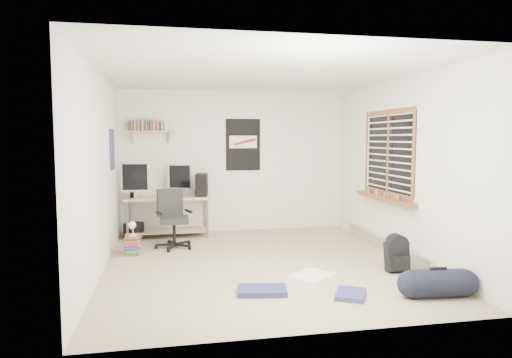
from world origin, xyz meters
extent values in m
cube|color=gray|center=(0.00, 0.00, -0.01)|extent=(4.00, 4.50, 0.01)
cube|color=white|center=(0.00, 0.00, 2.50)|extent=(4.00, 4.50, 0.01)
cube|color=silver|center=(0.00, 2.25, 1.25)|extent=(4.00, 0.01, 2.50)
cube|color=silver|center=(-2.00, 0.00, 1.25)|extent=(0.01, 4.50, 2.50)
cube|color=silver|center=(2.00, 0.00, 1.25)|extent=(0.01, 4.50, 2.50)
cube|color=#C4B388|center=(-1.19, 1.95, 0.36)|extent=(1.54, 1.13, 0.64)
cube|color=#A9A9AE|center=(-1.70, 1.70, 0.88)|extent=(0.44, 0.13, 0.48)
cube|color=#98989C|center=(-0.99, 1.93, 0.86)|extent=(0.41, 0.20, 0.43)
cube|color=black|center=(-0.61, 1.95, 0.85)|extent=(0.25, 0.42, 0.42)
cube|color=black|center=(-1.30, 1.84, 0.65)|extent=(0.42, 0.22, 0.02)
cube|color=black|center=(-1.75, 1.86, 0.74)|extent=(0.10, 0.10, 0.19)
cube|color=black|center=(-0.70, 1.76, 0.72)|extent=(0.09, 0.09, 0.16)
cube|color=black|center=(-1.10, 1.10, 0.49)|extent=(0.73, 0.73, 0.90)
cube|color=tan|center=(-1.45, 2.14, 1.78)|extent=(0.80, 0.22, 0.24)
cube|color=black|center=(0.15, 2.23, 1.55)|extent=(0.62, 0.03, 0.92)
cube|color=navy|center=(-1.99, 1.20, 1.50)|extent=(0.02, 0.42, 0.60)
cube|color=brown|center=(1.95, 0.30, 1.45)|extent=(0.10, 1.50, 1.26)
cube|color=#B7B2A8|center=(1.96, 0.30, 0.09)|extent=(0.08, 2.50, 0.18)
cube|color=black|center=(1.60, -0.71, 0.20)|extent=(0.29, 0.24, 0.36)
cylinder|color=black|center=(1.58, -1.63, 0.14)|extent=(0.32, 0.32, 0.58)
cube|color=white|center=(0.50, -0.74, 0.02)|extent=(0.63, 0.62, 0.04)
cube|color=navy|center=(-0.21, -1.16, 0.03)|extent=(0.57, 0.41, 0.06)
cube|color=navy|center=(0.69, -1.44, 0.03)|extent=(0.45, 0.49, 0.05)
cube|color=olive|center=(-1.70, 0.76, 0.15)|extent=(0.60, 0.56, 0.33)
cube|color=silver|center=(-1.68, 0.74, 0.38)|extent=(0.17, 0.22, 0.20)
cube|color=black|center=(-1.75, 1.83, 0.14)|extent=(0.33, 0.33, 0.28)
camera|label=1|loc=(-1.18, -5.84, 1.66)|focal=32.00mm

